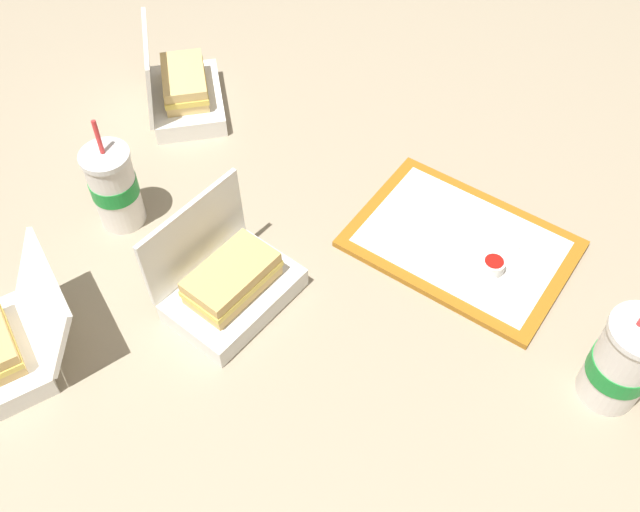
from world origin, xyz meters
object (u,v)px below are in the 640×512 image
object	(u,v)px
food_tray	(461,244)
soda_cup_corner	(623,362)
ketchup_cup	(493,265)
soda_cup_right	(114,187)
plastic_fork	(499,284)
clamshell_sandwich_left	(229,283)
clamshell_sandwich_front	(182,91)

from	to	relation	value
food_tray	soda_cup_corner	world-z (taller)	soda_cup_corner
ketchup_cup	soda_cup_right	bearing A→B (deg)	11.46
ketchup_cup	plastic_fork	xyz separation A→B (m)	(-0.02, 0.03, -0.01)
food_tray	ketchup_cup	distance (m)	0.08
plastic_fork	clamshell_sandwich_left	size ratio (longest dim) A/B	0.45
food_tray	clamshell_sandwich_front	size ratio (longest dim) A/B	1.65
clamshell_sandwich_left	soda_cup_corner	world-z (taller)	soda_cup_corner
soda_cup_right	clamshell_sandwich_left	bearing A→B (deg)	162.11
food_tray	plastic_fork	size ratio (longest dim) A/B	3.79
ketchup_cup	clamshell_sandwich_left	world-z (taller)	clamshell_sandwich_left
clamshell_sandwich_left	soda_cup_right	distance (m)	0.28
soda_cup_right	soda_cup_corner	size ratio (longest dim) A/B	0.95
clamshell_sandwich_left	soda_cup_right	world-z (taller)	soda_cup_right
clamshell_sandwich_front	soda_cup_right	distance (m)	0.32
clamshell_sandwich_front	soda_cup_right	size ratio (longest dim) A/B	1.14
ketchup_cup	plastic_fork	size ratio (longest dim) A/B	0.36
food_tray	soda_cup_corner	size ratio (longest dim) A/B	1.80
plastic_fork	clamshell_sandwich_front	bearing A→B (deg)	7.90
plastic_fork	clamshell_sandwich_front	xyz separation A→B (m)	(0.71, -0.21, 0.03)
clamshell_sandwich_left	clamshell_sandwich_front	size ratio (longest dim) A/B	0.96
plastic_fork	clamshell_sandwich_front	world-z (taller)	clamshell_sandwich_front
plastic_fork	soda_cup_corner	size ratio (longest dim) A/B	0.48
plastic_fork	soda_cup_right	bearing A→B (deg)	33.07
food_tray	clamshell_sandwich_left	bearing A→B (deg)	38.89
clamshell_sandwich_front	soda_cup_right	bearing A→B (deg)	98.85
food_tray	clamshell_sandwich_front	world-z (taller)	clamshell_sandwich_front
clamshell_sandwich_left	soda_cup_right	bearing A→B (deg)	-17.89
plastic_fork	clamshell_sandwich_left	bearing A→B (deg)	49.35
food_tray	clamshell_sandwich_left	distance (m)	0.41
food_tray	plastic_fork	xyz separation A→B (m)	(-0.08, 0.07, 0.01)
plastic_fork	soda_cup_right	size ratio (longest dim) A/B	0.50
ketchup_cup	plastic_fork	bearing A→B (deg)	125.53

